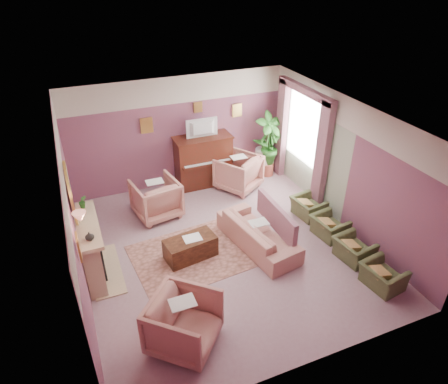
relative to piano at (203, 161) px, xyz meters
name	(u,v)px	position (x,y,z in m)	size (l,w,h in m)	color
floor	(225,247)	(-0.50, -2.68, -0.65)	(5.50, 6.00, 0.01)	gray
ceiling	(225,119)	(-0.50, -2.68, 2.15)	(5.50, 6.00, 0.01)	silver
wall_back	(179,132)	(-0.50, 0.32, 0.75)	(5.50, 0.02, 2.80)	#6C4269
wall_front	(313,297)	(-0.50, -5.68, 0.75)	(5.50, 0.02, 2.80)	#6C4269
wall_left	(73,221)	(-3.25, -2.68, 0.75)	(0.02, 6.00, 2.80)	#6C4269
wall_right	(345,164)	(2.25, -2.68, 0.75)	(0.02, 6.00, 2.80)	#6C4269
picture_rail_band	(177,90)	(-0.50, 0.31, 1.82)	(5.50, 0.01, 0.65)	beige
stripe_panel	(309,154)	(2.23, -1.38, 0.42)	(0.01, 3.00, 2.15)	#A0AE92
fireplace_surround	(91,251)	(-3.09, -2.48, -0.10)	(0.30, 1.40, 1.10)	tan
fireplace_inset	(98,256)	(-2.99, -2.48, -0.25)	(0.18, 0.72, 0.68)	black
fire_ember	(101,263)	(-2.95, -2.48, -0.43)	(0.06, 0.54, 0.10)	orange
mantel_shelf	(87,225)	(-3.06, -2.48, 0.47)	(0.40, 1.55, 0.07)	tan
hearth	(106,270)	(-2.89, -2.48, -0.64)	(0.55, 1.50, 0.02)	tan
mirror_frame	(71,194)	(-3.20, -2.48, 1.15)	(0.04, 0.72, 1.20)	#DEB254
mirror_glass	(72,194)	(-3.17, -2.48, 1.15)	(0.01, 0.60, 1.06)	white
sconce_shade	(80,217)	(-3.12, -3.53, 1.33)	(0.20, 0.20, 0.16)	#EA8B70
piano	(203,161)	(0.00, 0.00, 0.00)	(1.40, 0.60, 1.30)	#481D12
piano_keyshelf	(208,165)	(0.00, -0.35, 0.07)	(1.30, 0.12, 0.06)	#481D12
piano_keys	(208,163)	(0.00, -0.35, 0.11)	(1.20, 0.08, 0.02)	silver
piano_top	(203,138)	(0.00, 0.00, 0.66)	(1.45, 0.65, 0.04)	#481D12
television	(203,127)	(0.00, -0.05, 0.95)	(0.80, 0.12, 0.48)	black
print_back_left	(147,125)	(-1.30, 0.28, 1.07)	(0.30, 0.03, 0.38)	#DEB254
print_back_right	(237,110)	(1.05, 0.28, 1.13)	(0.26, 0.03, 0.34)	#DEB254
print_back_mid	(198,107)	(0.00, 0.28, 1.35)	(0.22, 0.03, 0.26)	#DEB254
print_left_wall	(79,247)	(-3.21, -3.88, 1.07)	(0.03, 0.28, 0.36)	#DEB254
window_blind	(305,126)	(2.20, -1.13, 1.05)	(0.03, 1.40, 1.80)	silver
curtain_left	(322,157)	(2.12, -2.05, 0.65)	(0.16, 0.34, 2.60)	#885563
curtain_right	(282,129)	(2.12, -0.21, 0.65)	(0.16, 0.34, 2.60)	#885563
pelmet	(306,91)	(2.12, -1.13, 1.91)	(0.16, 2.20, 0.16)	#885563
mantel_plant	(83,202)	(-3.05, -1.93, 0.64)	(0.16, 0.16, 0.28)	#276621
mantel_vase	(89,236)	(-3.05, -2.98, 0.58)	(0.16, 0.16, 0.16)	beige
area_rug	(197,254)	(-1.12, -2.67, -0.64)	(2.50, 1.80, 0.01)	#9A6255
coffee_table	(190,248)	(-1.25, -2.71, -0.43)	(1.00, 0.50, 0.45)	#3D1F11
table_paper	(192,238)	(-1.20, -2.71, -0.20)	(0.35, 0.28, 0.01)	white
sofa	(258,229)	(0.15, -2.88, -0.24)	(0.67, 2.01, 0.81)	tan
sofa_throw	(276,217)	(0.55, -2.88, -0.05)	(0.10, 1.52, 0.56)	#885563
floral_armchair_left	(156,197)	(-1.50, -0.98, -0.15)	(0.95, 0.95, 0.99)	tan
floral_armchair_right	(238,171)	(0.74, -0.55, -0.15)	(0.95, 0.95, 0.99)	tan
floral_armchair_front	(184,321)	(-1.98, -4.64, -0.15)	(0.95, 0.95, 0.99)	tan
olive_chair_a	(383,273)	(1.70, -4.80, -0.34)	(0.50, 0.71, 0.61)	#4C5631
olive_chair_b	(354,247)	(1.70, -3.98, -0.34)	(0.50, 0.71, 0.61)	#4C5631
olive_chair_c	(329,224)	(1.70, -3.16, -0.34)	(0.50, 0.71, 0.61)	#4C5631
olive_chair_d	(308,205)	(1.70, -2.34, -0.34)	(0.50, 0.71, 0.61)	#4C5631
side_table	(264,161)	(1.76, -0.04, -0.30)	(0.52, 0.52, 0.70)	white
side_plant_big	(265,143)	(1.76, -0.04, 0.22)	(0.30, 0.30, 0.34)	#276621
side_plant_small	(271,145)	(1.88, -0.14, 0.19)	(0.16, 0.16, 0.28)	#276621
palm_pot	(267,169)	(1.77, -0.20, -0.48)	(0.34, 0.34, 0.34)	#AB4F3D
palm_plant	(269,139)	(1.77, -0.20, 0.41)	(0.76, 0.76, 1.44)	#276621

